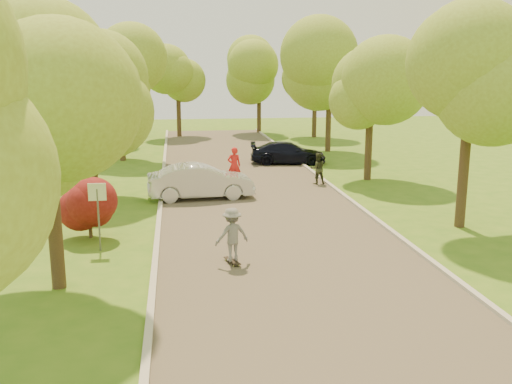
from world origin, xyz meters
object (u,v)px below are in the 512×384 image
person_striped (234,165)px  person_olive (318,169)px  silver_sedan (201,181)px  street_sign (98,203)px  skateboarder (232,234)px  dark_sedan (288,153)px  longboard (232,261)px

person_striped → person_olive: bearing=163.8°
person_striped → silver_sedan: bearing=53.4°
street_sign → person_olive: street_sign is taller
silver_sedan → skateboarder: skateboarder is taller
street_sign → dark_sedan: size_ratio=0.48×
street_sign → longboard: bearing=-24.4°
street_sign → person_striped: 11.26m
person_striped → dark_sedan: bearing=-130.8°
dark_sedan → skateboarder: skateboarder is taller
silver_sedan → skateboarder: size_ratio=2.90×
street_sign → longboard: size_ratio=2.57×
skateboarder → person_striped: size_ratio=0.87×
street_sign → dark_sedan: 17.91m
silver_sedan → longboard: (0.51, -8.70, -0.67)m
street_sign → silver_sedan: 7.76m
silver_sedan → person_striped: bearing=-34.7°
person_striped → person_olive: person_striped is taller
dark_sedan → person_striped: 6.68m
street_sign → person_olive: size_ratio=1.39×
longboard → skateboarder: skateboarder is taller
silver_sedan → dark_sedan: size_ratio=1.03×
silver_sedan → person_striped: person_striped is taller
street_sign → person_striped: street_sign is taller
silver_sedan → dark_sedan: silver_sedan is taller
person_olive → silver_sedan: bearing=20.2°
longboard → skateboarder: size_ratio=0.53×
skateboarder → person_olive: 12.23m
skateboarder → person_striped: 11.81m
skateboarder → dark_sedan: bearing=-123.9°
dark_sedan → longboard: dark_sedan is taller
silver_sedan → skateboarder: (0.51, -8.70, 0.14)m
dark_sedan → person_olive: (0.25, -6.21, 0.13)m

